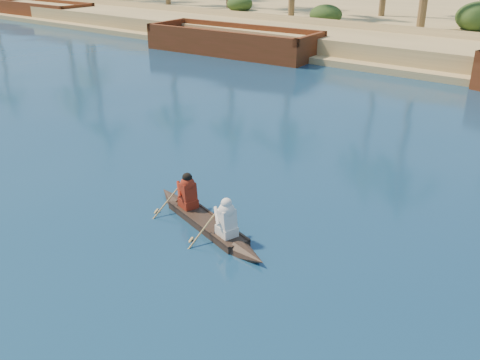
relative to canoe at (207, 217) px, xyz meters
The scene contains 5 objects.
sandy_embankment 44.27m from the canoe, 100.41° to the left, with size 150.00×51.00×1.50m.
shrub_cluster 29.28m from the canoe, 105.86° to the left, with size 100.00×6.00×2.40m, color #243D16, non-canonical shape.
canoe is the anchor object (origin of this frame).
barge_left 45.13m from the canoe, 151.59° to the left, with size 11.14×3.92×1.84m.
barge_mid 23.40m from the canoe, 127.13° to the left, with size 11.61×4.51×1.90m.
Camera 1 is at (15.84, -5.34, 6.38)m, focal length 40.00 mm.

